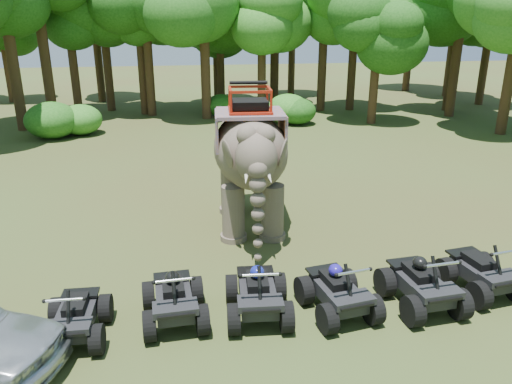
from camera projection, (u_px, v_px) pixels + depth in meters
ground at (264, 283)px, 12.00m from camera, size 110.00×110.00×0.00m
elephant at (250, 158)px, 14.64m from camera, size 2.61×5.21×4.24m
atv_0 at (74, 311)px, 9.77m from camera, size 1.27×1.70×1.23m
atv_1 at (174, 293)px, 10.32m from camera, size 1.39×1.85×1.32m
atv_2 at (258, 288)px, 10.48m from camera, size 1.46×1.92×1.35m
atv_3 at (338, 285)px, 10.60m from camera, size 1.58×1.98×1.33m
atv_4 at (423, 278)px, 10.83m from camera, size 1.51×1.97×1.38m
atv_5 at (483, 266)px, 11.43m from camera, size 1.53×1.95×1.32m
tree_0 at (204, 41)px, 29.39m from camera, size 6.42×6.42×9.18m
tree_1 at (262, 57)px, 30.57m from camera, size 5.06×5.06×7.23m
tree_2 at (323, 45)px, 32.16m from camera, size 5.90×5.90×8.42m
tree_3 at (376, 64)px, 28.42m from camera, size 4.79×4.79×6.85m
tree_4 at (458, 43)px, 30.18m from camera, size 6.20×6.20×8.85m
tree_31 at (10, 45)px, 26.31m from camera, size 6.37×6.37×9.09m
tree_32 at (72, 56)px, 30.59m from camera, size 5.16×5.16×7.38m
tree_33 at (141, 50)px, 31.01m from camera, size 5.58×5.58×7.97m
tree_34 at (148, 49)px, 30.50m from camera, size 5.70×5.70×8.14m
tree_35 at (5, 52)px, 35.55m from camera, size 4.98×4.98×7.11m
tree_37 at (275, 27)px, 34.61m from camera, size 7.32×7.32×10.45m
tree_38 at (43, 41)px, 28.27m from camera, size 6.56×6.56×9.37m
tree_39 at (454, 47)px, 32.21m from camera, size 5.71×5.71×8.16m
tree_40 at (220, 50)px, 34.16m from camera, size 5.31×5.31×7.59m
tree_41 at (411, 32)px, 40.57m from camera, size 6.66×6.66×9.51m
tree_42 at (487, 46)px, 34.39m from camera, size 5.60×5.60×8.01m
tree_43 at (106, 48)px, 32.18m from camera, size 5.63×5.63×8.04m
tree_44 at (353, 50)px, 32.46m from camera, size 5.45×5.45×7.78m
tree_45 at (216, 51)px, 35.66m from camera, size 5.06×5.06×7.23m
tree_47 at (452, 43)px, 38.02m from camera, size 5.63×5.63×8.04m
tree_48 at (292, 46)px, 38.53m from camera, size 5.27×5.27×7.53m
tree_49 at (96, 41)px, 35.55m from camera, size 5.99×5.99×8.56m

